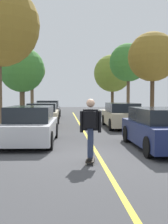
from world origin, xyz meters
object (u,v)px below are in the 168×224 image
object	(u,v)px
street_tree_right_far	(112,73)
skateboarder	(90,125)
parked_car_left_near	(43,115)
parked_car_left_far	(48,109)
parked_car_right_nearest	(161,128)
street_tree_right_nearest	(153,57)
street_tree_left_near	(22,70)
street_tree_right_near	(128,63)
parked_car_right_near	(122,115)
street_tree_left_far	(32,71)
skateboard	(91,159)
parked_car_left_nearest	(31,126)

from	to	relation	value
street_tree_right_far	skateboarder	world-z (taller)	street_tree_right_far
parked_car_left_near	skateboarder	world-z (taller)	skateboarder
parked_car_left_far	parked_car_right_nearest	bearing A→B (deg)	-72.58
street_tree_right_far	street_tree_right_nearest	bearing A→B (deg)	-90.00
parked_car_left_far	street_tree_left_near	bearing A→B (deg)	-175.08
parked_car_left_near	street_tree_right_near	world-z (taller)	street_tree_right_near
parked_car_right_near	street_tree_right_near	size ratio (longest dim) A/B	0.73
street_tree_right_near	parked_car_right_nearest	bearing A→B (deg)	-98.27
street_tree_left_far	street_tree_right_nearest	size ratio (longest dim) A/B	1.04
skateboard	skateboarder	world-z (taller)	skateboarder
parked_car_right_near	parked_car_left_nearest	bearing A→B (deg)	-130.88
parked_car_right_nearest	skateboarder	xyz separation A→B (m)	(-2.63, -1.98, 0.33)
parked_car_left_nearest	street_tree_right_far	distance (m)	22.43
parked_car_right_near	street_tree_right_nearest	bearing A→B (deg)	28.01
street_tree_right_near	skateboard	size ratio (longest dim) A/B	7.05
parked_car_left_near	parked_car_left_far	world-z (taller)	parked_car_left_far
parked_car_left_nearest	street_tree_right_near	distance (m)	15.26
parked_car_left_far	street_tree_left_near	distance (m)	3.87
street_tree_right_nearest	street_tree_right_near	world-z (taller)	street_tree_right_near
parked_car_left_near	street_tree_left_far	size ratio (longest dim) A/B	0.72
street_tree_right_nearest	street_tree_right_near	bearing A→B (deg)	90.00
street_tree_left_near	skateboard	xyz separation A→B (m)	(4.10, -16.43, -3.87)
street_tree_left_near	parked_car_left_far	bearing A→B (deg)	4.92
parked_car_right_nearest	skateboard	distance (m)	3.32
parked_car_right_nearest	street_tree_left_far	bearing A→B (deg)	106.89
street_tree_right_far	skateboarder	xyz separation A→B (m)	(-4.74, -24.49, -3.31)
street_tree_right_near	street_tree_left_far	bearing A→B (deg)	139.37
street_tree_left_far	street_tree_right_far	bearing A→B (deg)	2.45
street_tree_left_far	skateboarder	world-z (taller)	street_tree_left_far
parked_car_right_nearest	street_tree_right_far	bearing A→B (deg)	84.63
skateboard	street_tree_right_nearest	bearing A→B (deg)	64.25
parked_car_right_near	street_tree_right_far	size ratio (longest dim) A/B	0.71
parked_car_left_far	parked_car_right_near	distance (m)	9.16
parked_car_left_nearest	street_tree_right_near	size ratio (longest dim) A/B	0.72
parked_car_right_nearest	street_tree_right_nearest	distance (m)	8.88
parked_car_left_nearest	street_tree_left_near	world-z (taller)	street_tree_left_near
parked_car_left_nearest	street_tree_right_nearest	world-z (taller)	street_tree_right_nearest
skateboarder	parked_car_left_nearest	bearing A→B (deg)	120.17
parked_car_right_near	street_tree_right_near	world-z (taller)	street_tree_right_near
parked_car_right_near	skateboard	distance (m)	9.10
parked_car_left_near	street_tree_right_nearest	xyz separation A→B (m)	(6.72, 0.00, 3.53)
street_tree_left_near	street_tree_right_nearest	size ratio (longest dim) A/B	1.02
skateboarder	parked_car_left_far	bearing A→B (deg)	96.78
parked_car_left_nearest	street_tree_right_near	xyz separation A→B (m)	(6.72, 13.13, 3.93)
parked_car_left_far	street_tree_left_near	world-z (taller)	street_tree_left_near
parked_car_right_near	skateboard	xyz separation A→B (m)	(-2.62, -8.69, -0.61)
parked_car_left_far	street_tree_right_nearest	distance (m)	10.17
parked_car_left_near	parked_car_right_nearest	distance (m)	9.12
parked_car_left_far	street_tree_right_near	size ratio (longest dim) A/B	0.72
parked_car_right_near	skateboard	world-z (taller)	parked_car_right_near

